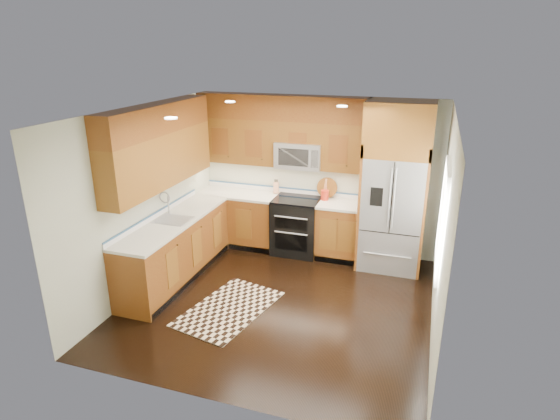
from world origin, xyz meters
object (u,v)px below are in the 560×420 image
(rug, at_px, (229,308))
(knife_block, at_px, (276,187))
(utensil_crock, at_px, (325,193))
(range, at_px, (297,226))
(refrigerator, at_px, (395,188))

(rug, height_order, knife_block, knife_block)
(knife_block, relative_size, utensil_crock, 0.68)
(rug, xyz_separation_m, utensil_crock, (0.78, 2.17, 1.06))
(range, xyz_separation_m, knife_block, (-0.44, 0.23, 0.57))
(range, xyz_separation_m, refrigerator, (1.55, -0.04, 0.83))
(knife_block, distance_m, utensil_crock, 0.89)
(range, relative_size, utensil_crock, 2.67)
(refrigerator, bearing_deg, utensil_crock, 171.65)
(refrigerator, height_order, knife_block, refrigerator)
(refrigerator, xyz_separation_m, utensil_crock, (-1.11, 0.16, -0.24))
(knife_block, bearing_deg, range, -27.90)
(refrigerator, xyz_separation_m, knife_block, (-1.99, 0.27, -0.26))
(range, height_order, refrigerator, refrigerator)
(knife_block, height_order, utensil_crock, utensil_crock)
(refrigerator, bearing_deg, rug, -133.28)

